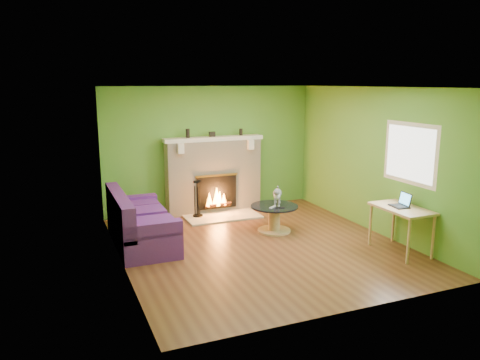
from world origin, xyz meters
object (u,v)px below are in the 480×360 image
object	(u,v)px
sofa	(138,224)
desk	(402,213)
coffee_table	(274,216)
cat	(277,195)

from	to	relation	value
sofa	desk	size ratio (longest dim) A/B	1.99
sofa	desk	world-z (taller)	sofa
desk	sofa	bearing A→B (deg)	152.52
desk	coffee_table	bearing A→B (deg)	129.16
sofa	desk	xyz separation A→B (m)	(3.81, -1.98, 0.30)
sofa	cat	distance (m)	2.52
coffee_table	cat	world-z (taller)	cat
sofa	cat	xyz separation A→B (m)	(2.49, -0.22, 0.31)
desk	cat	size ratio (longest dim) A/B	1.81
sofa	coffee_table	distance (m)	2.43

